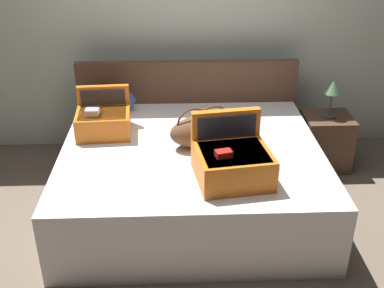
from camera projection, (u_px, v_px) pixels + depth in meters
The scene contains 10 objects.
ground_plane at pixel (193, 237), 3.65m from camera, with size 12.00×12.00×0.00m, color #6B5B4C.
back_wall at pixel (186, 18), 4.51m from camera, with size 8.00×0.10×2.60m, color #B7C1B2.
bed at pixel (191, 178), 3.87m from camera, with size 2.04×1.80×0.57m, color silver.
headboard at pixel (188, 109), 4.61m from camera, with size 2.08×0.08×0.97m, color #4C3323.
hard_case_large at pixel (232, 160), 3.28m from camera, with size 0.56×0.55×0.43m.
hard_case_medium at pixel (103, 119), 3.92m from camera, with size 0.46×0.43×0.35m.
duffel_bag at pixel (203, 130), 3.72m from camera, with size 0.59×0.40×0.33m.
pillow_near_headboard at pixel (109, 101), 4.31m from camera, with size 0.49×0.27×0.22m, color navy.
nightstand at pixel (325, 141), 4.51m from camera, with size 0.44×0.40×0.52m, color #4C3323.
table_lamp at pixel (333, 90), 4.27m from camera, with size 0.15×0.15×0.35m.
Camera 1 is at (-0.13, -2.90, 2.32)m, focal length 44.37 mm.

